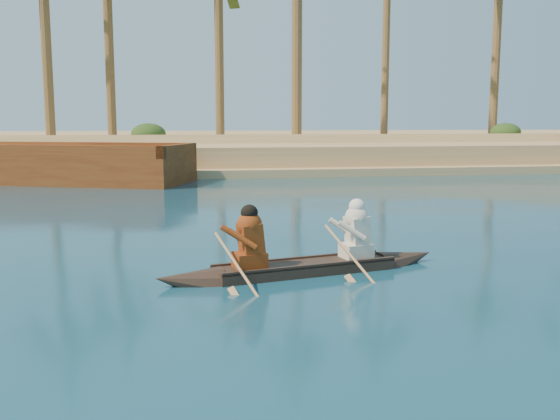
{
  "coord_description": "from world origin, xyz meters",
  "views": [
    {
      "loc": [
        2.63,
        -4.62,
        2.47
      ],
      "look_at": [
        4.6,
        6.66,
        0.83
      ],
      "focal_mm": 40.0,
      "sensor_mm": 36.0,
      "label": 1
    }
  ],
  "objects": [
    {
      "name": "palm_grove",
      "position": [
        0.0,
        35.0,
        8.0
      ],
      "size": [
        110.0,
        14.0,
        16.0
      ],
      "primitive_type": null,
      "color": "#3C551E",
      "rests_on": "ground"
    },
    {
      "name": "barge_mid",
      "position": [
        -2.14,
        22.0,
        0.65
      ],
      "size": [
        11.65,
        7.45,
        1.84
      ],
      "rotation": [
        0.0,
        0.0,
        -0.37
      ],
      "color": "brown",
      "rests_on": "ground"
    },
    {
      "name": "shrub_cluster",
      "position": [
        0.0,
        31.5,
        1.2
      ],
      "size": [
        100.0,
        6.0,
        2.4
      ],
      "primitive_type": null,
      "color": "#254017",
      "rests_on": "ground"
    },
    {
      "name": "canoe",
      "position": [
        4.74,
        5.12,
        0.26
      ],
      "size": [
        4.96,
        1.71,
        1.36
      ],
      "rotation": [
        0.0,
        0.0,
        0.22
      ],
      "color": "#30221A",
      "rests_on": "ground"
    },
    {
      "name": "sandy_embankment",
      "position": [
        0.0,
        46.89,
        0.53
      ],
      "size": [
        150.0,
        51.0,
        1.5
      ],
      "color": "tan",
      "rests_on": "ground"
    }
  ]
}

